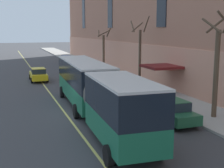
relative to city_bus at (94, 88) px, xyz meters
The scene contains 15 objects.
ground_plane 2.46m from the city_bus, 116.63° to the left, with size 260.00×260.00×0.00m, color #424244.
sidewalk 9.14m from the city_bus, 27.58° to the left, with size 4.25×160.00×0.15m, color #ADA89E.
city_bus is the anchor object (origin of this frame).
parked_car_black_0 7.45m from the city_bus, 50.77° to the left, with size 2.06×4.26×1.56m.
parked_car_champagne_1 20.69m from the city_bus, 76.82° to the left, with size 1.98×4.51×1.56m.
parked_car_navy_3 26.79m from the city_bus, 79.89° to the left, with size 2.06×4.24×1.56m.
parked_car_green_4 5.37m from the city_bus, 30.19° to the right, with size 1.99×4.67×1.56m.
parked_car_silver_6 12.83m from the city_bus, 69.28° to the left, with size 2.07×4.59×1.56m.
parked_car_navy_7 34.66m from the city_bus, 82.22° to the left, with size 1.98×4.44×1.56m.
taxi_cab 17.66m from the city_bus, 96.37° to the left, with size 2.03×4.76×1.56m.
street_tree_mid_block 8.42m from the city_bus, 20.63° to the right, with size 1.97×1.71×7.34m.
street_tree_far_uptown 12.43m from the city_bus, 51.38° to the left, with size 1.78×1.74×7.28m.
street_tree_far_downtown 23.48m from the city_bus, 70.74° to the left, with size 1.92×1.86×6.11m.
fire_hydrant 6.76m from the city_bus, 16.99° to the right, with size 0.42×0.24×0.72m.
lane_centerline 4.94m from the city_bus, 112.41° to the left, with size 0.16×140.00×0.01m, color #E0D66B.
Camera 1 is at (-5.19, -21.31, 6.09)m, focal length 50.00 mm.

